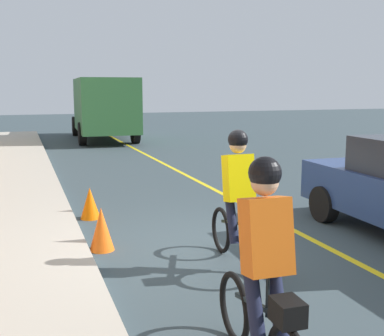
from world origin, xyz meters
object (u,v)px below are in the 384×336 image
(cyclist_lead, at_px, (238,200))
(cyclist_follow, at_px, (264,271))
(traffic_cone_near, at_px, (90,203))
(traffic_cone_far, at_px, (102,229))
(box_truck_background, at_px, (103,106))

(cyclist_lead, relative_size, cyclist_follow, 1.00)
(cyclist_lead, relative_size, traffic_cone_near, 3.17)
(cyclist_lead, bearing_deg, traffic_cone_far, 53.64)
(box_truck_background, bearing_deg, traffic_cone_far, 173.05)
(box_truck_background, distance_m, traffic_cone_far, 15.61)
(cyclist_lead, xyz_separation_m, cyclist_follow, (-2.32, 0.86, 0.00))
(box_truck_background, height_order, traffic_cone_near, box_truck_background)
(cyclist_follow, bearing_deg, box_truck_background, -3.29)
(cyclist_follow, xyz_separation_m, traffic_cone_far, (3.59, 0.72, -0.59))
(cyclist_lead, xyz_separation_m, traffic_cone_near, (3.09, 1.50, -0.62))
(traffic_cone_near, distance_m, traffic_cone_far, 1.82)
(cyclist_lead, xyz_separation_m, traffic_cone_far, (1.27, 1.58, -0.59))
(cyclist_follow, xyz_separation_m, traffic_cone_near, (5.41, 0.64, -0.62))
(cyclist_follow, bearing_deg, traffic_cone_near, 9.09)
(traffic_cone_far, bearing_deg, traffic_cone_near, -2.71)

